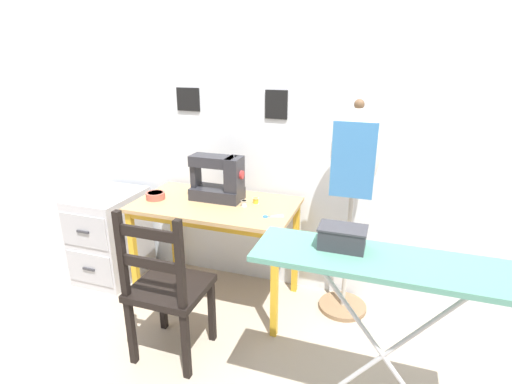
{
  "coord_description": "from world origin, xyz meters",
  "views": [
    {
      "loc": [
        1.06,
        -1.94,
        1.66
      ],
      "look_at": [
        0.29,
        0.27,
        0.84
      ],
      "focal_mm": 28.0,
      "sensor_mm": 36.0,
      "label": 1
    }
  ],
  "objects_px": {
    "thread_spool_near_machine": "(244,204)",
    "filing_cabinet": "(111,235)",
    "thread_spool_mid_table": "(256,201)",
    "scissors": "(270,216)",
    "sewing_machine": "(220,180)",
    "ironing_board": "(394,273)",
    "storage_box": "(342,237)",
    "wooden_chair": "(167,289)",
    "dress_form": "(354,168)",
    "fabric_bowl": "(155,195)"
  },
  "relations": [
    {
      "from": "thread_spool_near_machine",
      "to": "storage_box",
      "type": "distance_m",
      "value": 1.02
    },
    {
      "from": "thread_spool_mid_table",
      "to": "storage_box",
      "type": "distance_m",
      "value": 1.04
    },
    {
      "from": "scissors",
      "to": "filing_cabinet",
      "type": "xyz_separation_m",
      "value": [
        -1.32,
        0.13,
        -0.39
      ]
    },
    {
      "from": "thread_spool_near_machine",
      "to": "storage_box",
      "type": "xyz_separation_m",
      "value": [
        0.71,
        -0.71,
        0.2
      ]
    },
    {
      "from": "thread_spool_near_machine",
      "to": "filing_cabinet",
      "type": "xyz_separation_m",
      "value": [
        -1.11,
        0.02,
        -0.41
      ]
    },
    {
      "from": "sewing_machine",
      "to": "thread_spool_near_machine",
      "type": "relative_size",
      "value": 8.87
    },
    {
      "from": "scissors",
      "to": "ironing_board",
      "type": "bearing_deg",
      "value": -42.22
    },
    {
      "from": "fabric_bowl",
      "to": "sewing_machine",
      "type": "bearing_deg",
      "value": 17.48
    },
    {
      "from": "thread_spool_mid_table",
      "to": "sewing_machine",
      "type": "bearing_deg",
      "value": -179.87
    },
    {
      "from": "sewing_machine",
      "to": "filing_cabinet",
      "type": "height_order",
      "value": "sewing_machine"
    },
    {
      "from": "ironing_board",
      "to": "storage_box",
      "type": "relative_size",
      "value": 5.72
    },
    {
      "from": "storage_box",
      "to": "sewing_machine",
      "type": "bearing_deg",
      "value": 139.22
    },
    {
      "from": "sewing_machine",
      "to": "ironing_board",
      "type": "height_order",
      "value": "sewing_machine"
    },
    {
      "from": "wooden_chair",
      "to": "ironing_board",
      "type": "distance_m",
      "value": 1.22
    },
    {
      "from": "sewing_machine",
      "to": "thread_spool_mid_table",
      "type": "relative_size",
      "value": 8.47
    },
    {
      "from": "thread_spool_near_machine",
      "to": "dress_form",
      "type": "bearing_deg",
      "value": 13.01
    },
    {
      "from": "fabric_bowl",
      "to": "dress_form",
      "type": "bearing_deg",
      "value": 9.66
    },
    {
      "from": "thread_spool_near_machine",
      "to": "thread_spool_mid_table",
      "type": "distance_m",
      "value": 0.09
    },
    {
      "from": "scissors",
      "to": "filing_cabinet",
      "type": "bearing_deg",
      "value": 174.17
    },
    {
      "from": "storage_box",
      "to": "dress_form",
      "type": "bearing_deg",
      "value": 93.29
    },
    {
      "from": "dress_form",
      "to": "sewing_machine",
      "type": "bearing_deg",
      "value": -174.34
    },
    {
      "from": "fabric_bowl",
      "to": "thread_spool_mid_table",
      "type": "relative_size",
      "value": 3.01
    },
    {
      "from": "thread_spool_mid_table",
      "to": "filing_cabinet",
      "type": "height_order",
      "value": "thread_spool_mid_table"
    },
    {
      "from": "sewing_machine",
      "to": "storage_box",
      "type": "height_order",
      "value": "sewing_machine"
    },
    {
      "from": "scissors",
      "to": "thread_spool_mid_table",
      "type": "height_order",
      "value": "thread_spool_mid_table"
    },
    {
      "from": "fabric_bowl",
      "to": "storage_box",
      "type": "relative_size",
      "value": 0.65
    },
    {
      "from": "sewing_machine",
      "to": "thread_spool_mid_table",
      "type": "height_order",
      "value": "sewing_machine"
    },
    {
      "from": "wooden_chair",
      "to": "thread_spool_near_machine",
      "type": "bearing_deg",
      "value": 70.12
    },
    {
      "from": "sewing_machine",
      "to": "dress_form",
      "type": "xyz_separation_m",
      "value": [
        0.85,
        0.08,
        0.14
      ]
    },
    {
      "from": "sewing_machine",
      "to": "fabric_bowl",
      "type": "height_order",
      "value": "sewing_machine"
    },
    {
      "from": "wooden_chair",
      "to": "filing_cabinet",
      "type": "bearing_deg",
      "value": 144.33
    },
    {
      "from": "scissors",
      "to": "ironing_board",
      "type": "xyz_separation_m",
      "value": [
        0.71,
        -0.65,
        0.11
      ]
    },
    {
      "from": "thread_spool_near_machine",
      "to": "dress_form",
      "type": "height_order",
      "value": "dress_form"
    },
    {
      "from": "sewing_machine",
      "to": "thread_spool_mid_table",
      "type": "distance_m",
      "value": 0.28
    },
    {
      "from": "thread_spool_mid_table",
      "to": "scissors",
      "type": "bearing_deg",
      "value": -49.39
    },
    {
      "from": "thread_spool_mid_table",
      "to": "filing_cabinet",
      "type": "bearing_deg",
      "value": -177.86
    },
    {
      "from": "sewing_machine",
      "to": "thread_spool_near_machine",
      "type": "bearing_deg",
      "value": -18.88
    },
    {
      "from": "scissors",
      "to": "dress_form",
      "type": "distance_m",
      "value": 0.59
    },
    {
      "from": "fabric_bowl",
      "to": "filing_cabinet",
      "type": "bearing_deg",
      "value": 169.75
    },
    {
      "from": "fabric_bowl",
      "to": "storage_box",
      "type": "distance_m",
      "value": 1.49
    },
    {
      "from": "wooden_chair",
      "to": "dress_form",
      "type": "bearing_deg",
      "value": 41.03
    },
    {
      "from": "wooden_chair",
      "to": "ironing_board",
      "type": "relative_size",
      "value": 0.82
    },
    {
      "from": "filing_cabinet",
      "to": "storage_box",
      "type": "height_order",
      "value": "storage_box"
    },
    {
      "from": "thread_spool_near_machine",
      "to": "wooden_chair",
      "type": "distance_m",
      "value": 0.72
    },
    {
      "from": "thread_spool_mid_table",
      "to": "ironing_board",
      "type": "height_order",
      "value": "ironing_board"
    },
    {
      "from": "sewing_machine",
      "to": "fabric_bowl",
      "type": "distance_m",
      "value": 0.46
    },
    {
      "from": "thread_spool_near_machine",
      "to": "wooden_chair",
      "type": "xyz_separation_m",
      "value": [
        -0.22,
        -0.61,
        -0.31
      ]
    },
    {
      "from": "scissors",
      "to": "fabric_bowl",
      "type": "bearing_deg",
      "value": 176.86
    },
    {
      "from": "fabric_bowl",
      "to": "dress_form",
      "type": "height_order",
      "value": "dress_form"
    },
    {
      "from": "dress_form",
      "to": "ironing_board",
      "type": "relative_size",
      "value": 1.26
    }
  ]
}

